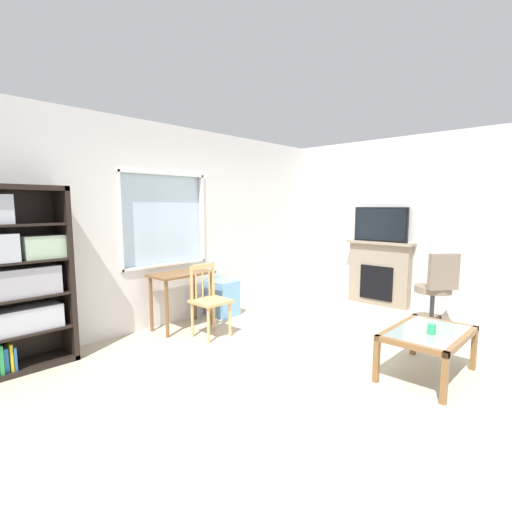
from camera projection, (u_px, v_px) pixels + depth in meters
The scene contains 12 objects.
ground at pixel (325, 364), 3.98m from camera, with size 6.48×5.78×0.02m, color beige.
wall_back_with_window at pixel (184, 226), 5.44m from camera, with size 5.48×0.15×2.68m.
wall_right at pixel (427, 224), 5.85m from camera, with size 0.12×4.98×2.68m, color silver.
bookshelf at pixel (17, 278), 3.73m from camera, with size 0.90×0.38×1.82m.
desk_under_window at pixel (182, 283), 5.06m from camera, with size 0.82×0.45×0.75m.
wooden_chair at pixel (209, 300), 4.76m from camera, with size 0.43×0.41×0.90m.
plastic_drawer_unit at pixel (223, 298), 5.70m from camera, with size 0.35×0.40×0.52m, color #72ADDB.
fireplace at pixel (379, 273), 6.29m from camera, with size 0.26×1.10×1.04m.
tv at pixel (381, 224), 6.17m from camera, with size 0.06×0.89×0.55m.
office_chair at pixel (437, 285), 5.20m from camera, with size 0.63×0.61×1.00m.
coffee_table at pixel (428, 337), 3.64m from camera, with size 0.96×0.64×0.45m.
sippy_cup at pixel (432, 329), 3.55m from camera, with size 0.07×0.07×0.09m, color #33B770.
Camera 1 is at (-3.28, -2.06, 1.62)m, focal length 26.94 mm.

